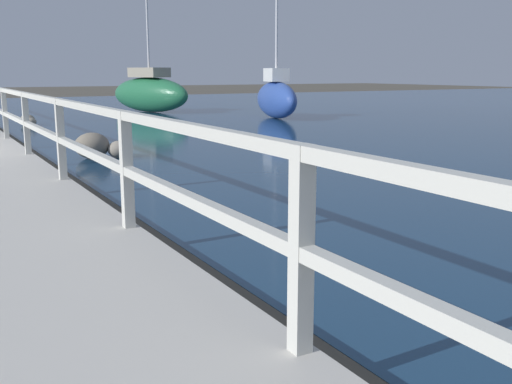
% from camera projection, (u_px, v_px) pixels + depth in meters
% --- Properties ---
extents(railing, '(0.10, 32.50, 1.10)m').
position_uv_depth(railing, '(14.00, 108.00, 11.83)').
color(railing, beige).
rests_on(railing, dock_walkway).
extents(boulder_upstream, '(0.47, 0.42, 0.35)m').
position_uv_depth(boulder_upstream, '(119.00, 149.00, 11.99)').
color(boulder_upstream, gray).
rests_on(boulder_upstream, ground).
extents(boulder_water_edge, '(0.37, 0.33, 0.28)m').
position_uv_depth(boulder_water_edge, '(30.00, 122.00, 18.98)').
color(boulder_water_edge, gray).
rests_on(boulder_water_edge, ground).
extents(boulder_far_strip, '(0.69, 0.62, 0.52)m').
position_uv_depth(boulder_far_strip, '(92.00, 146.00, 11.92)').
color(boulder_far_strip, slate).
rests_on(boulder_far_strip, ground).
extents(boulder_near_dock, '(0.46, 0.41, 0.34)m').
position_uv_depth(boulder_near_dock, '(27.00, 120.00, 19.46)').
color(boulder_near_dock, gray).
rests_on(boulder_near_dock, ground).
extents(sailboat_blue, '(1.82, 3.97, 6.97)m').
position_uv_depth(sailboat_blue, '(276.00, 97.00, 22.15)').
color(sailboat_blue, '#2D4C9E').
rests_on(sailboat_blue, water_surface).
extents(sailboat_green, '(2.76, 4.89, 5.69)m').
position_uv_depth(sailboat_green, '(150.00, 93.00, 25.57)').
color(sailboat_green, '#236B42').
rests_on(sailboat_green, water_surface).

